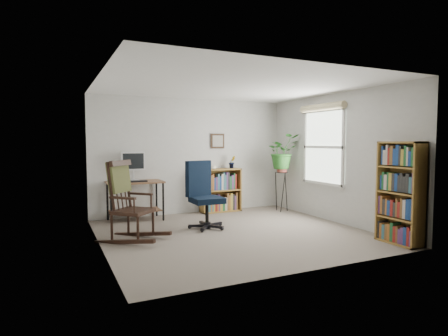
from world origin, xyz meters
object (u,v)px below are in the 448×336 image
office_chair (207,194)px  rocking_chair (133,200)px  desk (135,201)px  tall_bookshelf (400,193)px  low_bookshelf (221,190)px

office_chair → rocking_chair: 1.35m
desk → tall_bookshelf: size_ratio=0.69×
desk → low_bookshelf: 1.85m
desk → office_chair: bearing=-50.5°
rocking_chair → office_chair: bearing=-33.9°
low_bookshelf → tall_bookshelf: 3.68m
office_chair → tall_bookshelf: tall_bookshelf is taller
rocking_chair → tall_bookshelf: 3.97m
desk → rocking_chair: 1.53m
desk → rocking_chair: (-0.33, -1.47, 0.25)m
desk → rocking_chair: rocking_chair is taller
tall_bookshelf → office_chair: bearing=136.3°
desk → rocking_chair: bearing=-102.7°
office_chair → low_bookshelf: bearing=40.2°
desk → low_bookshelf: low_bookshelf is taller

